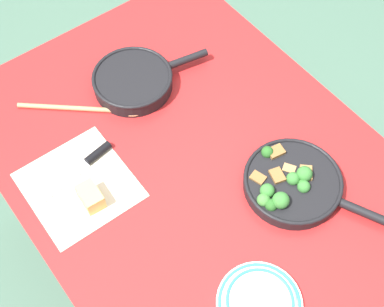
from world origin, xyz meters
TOP-DOWN VIEW (x-y plane):
  - ground_plane at (0.00, 0.00)m, footprint 14.00×14.00m
  - dining_table_red at (0.00, 0.00)m, footprint 1.32×0.98m
  - skillet_broccoli at (-0.25, -0.16)m, footprint 0.39×0.27m
  - skillet_eggs at (0.32, -0.02)m, footprint 0.25×0.38m
  - wooden_spoon at (0.31, 0.13)m, footprint 0.27×0.31m
  - parchment_sheet at (0.12, 0.31)m, footprint 0.29×0.28m
  - grater_knife at (0.16, 0.26)m, footprint 0.06×0.27m
  - cheese_block at (0.05, 0.30)m, footprint 0.08×0.06m
  - dinner_plate_stack at (-0.44, 0.13)m, footprint 0.21×0.21m

SIDE VIEW (x-z plane):
  - ground_plane at x=0.00m, z-range 0.00..0.00m
  - dining_table_red at x=0.00m, z-range 0.30..1.03m
  - parchment_sheet at x=0.12m, z-range 0.73..0.73m
  - wooden_spoon at x=0.31m, z-range 0.73..0.75m
  - grater_knife at x=0.16m, z-range 0.73..0.75m
  - dinner_plate_stack at x=-0.44m, z-range 0.73..0.76m
  - skillet_broccoli at x=-0.25m, z-range 0.72..0.80m
  - cheese_block at x=0.05m, z-range 0.73..0.78m
  - skillet_eggs at x=0.32m, z-range 0.73..0.79m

